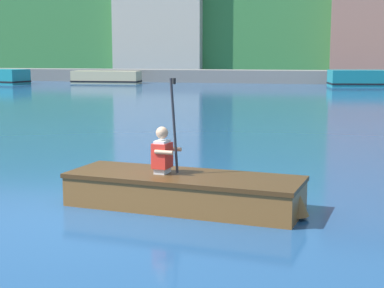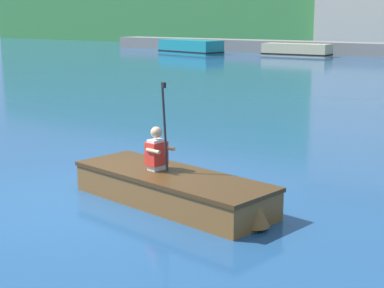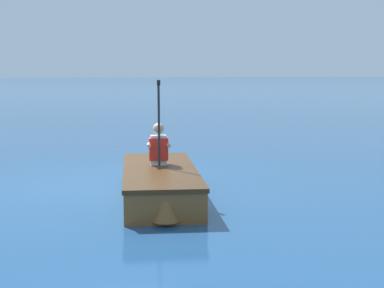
{
  "view_description": "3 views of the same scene",
  "coord_description": "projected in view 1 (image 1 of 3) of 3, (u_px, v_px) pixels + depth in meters",
  "views": [
    {
      "loc": [
        2.99,
        -6.97,
        2.1
      ],
      "look_at": [
        1.12,
        1.16,
        0.81
      ],
      "focal_mm": 55.0,
      "sensor_mm": 36.0,
      "label": 1
    },
    {
      "loc": [
        6.17,
        -5.83,
        2.68
      ],
      "look_at": [
        1.12,
        1.16,
        0.81
      ],
      "focal_mm": 55.0,
      "sensor_mm": 36.0,
      "label": 2
    },
    {
      "loc": [
        9.68,
        -0.91,
        1.92
      ],
      "look_at": [
        1.12,
        1.16,
        0.81
      ],
      "focal_mm": 55.0,
      "sensor_mm": 36.0,
      "label": 3
    }
  ],
  "objects": [
    {
      "name": "shoreline_ridge",
      "position": [
        299.0,
        19.0,
        57.72
      ],
      "size": [
        120.0,
        20.0,
        10.78
      ],
      "color": "#387A3D",
      "rests_on": "ground"
    },
    {
      "name": "waterfront_warehouse_left",
      "position": [
        167.0,
        5.0,
        53.16
      ],
      "size": [
        8.04,
        8.22,
        12.83
      ],
      "color": "#B2A899",
      "rests_on": "ground"
    },
    {
      "name": "moored_boat_dock_west_end",
      "position": [
        106.0,
        78.0,
        41.1
      ],
      "size": [
        4.82,
        1.83,
        0.87
      ],
      "color": "#CCB789",
      "rests_on": "ground"
    },
    {
      "name": "rowboat_foreground",
      "position": [
        187.0,
        189.0,
        8.03
      ],
      "size": [
        3.4,
        1.51,
        0.46
      ],
      "color": "brown",
      "rests_on": "ground"
    },
    {
      "name": "moored_boat_dock_center_near",
      "position": [
        383.0,
        79.0,
        37.39
      ],
      "size": [
        6.97,
        3.23,
        1.03
      ],
      "color": "#197A84",
      "rests_on": "ground"
    },
    {
      "name": "marina_dock",
      "position": [
        285.0,
        77.0,
        41.6
      ],
      "size": [
        61.47,
        2.4,
        0.9
      ],
      "color": "slate",
      "rests_on": "ground"
    },
    {
      "name": "person_paddler",
      "position": [
        163.0,
        152.0,
        8.08
      ],
      "size": [
        0.37,
        0.39,
        1.31
      ],
      "color": "silver",
      "rests_on": "rowboat_foreground"
    },
    {
      "name": "ground_plane",
      "position": [
        89.0,
        215.0,
        7.7
      ],
      "size": [
        300.0,
        300.0,
        0.0
      ],
      "primitive_type": "plane",
      "color": "navy"
    }
  ]
}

